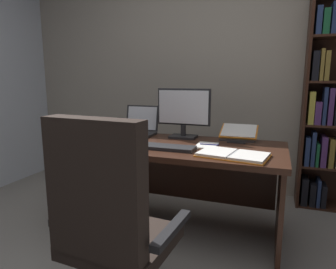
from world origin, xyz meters
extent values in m
cube|color=#A89E8E|center=(0.00, 1.97, 1.38)|extent=(5.02, 0.12, 2.75)
cube|color=#381E14|center=(-0.09, 0.81, 0.69)|extent=(1.71, 0.79, 0.04)
cube|color=#381E14|center=(-0.91, 0.81, 0.34)|extent=(0.03, 0.73, 0.67)
cube|color=#381E14|center=(0.73, 0.81, 0.34)|extent=(0.03, 0.73, 0.67)
cube|color=#381E14|center=(-0.09, 1.18, 0.37)|extent=(1.59, 0.03, 0.47)
cube|color=#381E14|center=(0.91, 1.75, 0.99)|extent=(0.02, 0.28, 1.97)
cube|color=black|center=(0.97, 1.72, 0.15)|extent=(0.06, 0.20, 0.26)
cube|color=black|center=(1.04, 1.72, 0.13)|extent=(0.05, 0.21, 0.21)
cube|color=navy|center=(1.09, 1.72, 0.15)|extent=(0.03, 0.21, 0.25)
cube|color=black|center=(1.13, 1.71, 0.13)|extent=(0.04, 0.19, 0.21)
cube|color=navy|center=(0.96, 1.69, 0.55)|extent=(0.04, 0.16, 0.27)
cube|color=navy|center=(1.01, 1.70, 0.57)|extent=(0.03, 0.17, 0.32)
cube|color=#195633|center=(1.05, 1.71, 0.52)|extent=(0.03, 0.18, 0.21)
cube|color=#512D66|center=(1.10, 1.73, 0.55)|extent=(0.05, 0.22, 0.28)
cube|color=olive|center=(1.16, 1.70, 0.54)|extent=(0.04, 0.16, 0.26)
cube|color=gold|center=(0.96, 1.73, 0.95)|extent=(0.05, 0.22, 0.29)
cube|color=#512D66|center=(1.02, 1.71, 0.90)|extent=(0.05, 0.18, 0.20)
cube|color=navy|center=(1.07, 1.69, 0.97)|extent=(0.03, 0.16, 0.33)
cube|color=#512D66|center=(1.12, 1.71, 0.97)|extent=(0.04, 0.20, 0.33)
cube|color=black|center=(0.97, 1.71, 1.32)|extent=(0.05, 0.18, 0.26)
cube|color=olive|center=(1.02, 1.70, 1.33)|extent=(0.03, 0.18, 0.27)
cube|color=olive|center=(1.06, 1.72, 1.32)|extent=(0.04, 0.21, 0.25)
cube|color=navy|center=(0.96, 1.70, 1.70)|extent=(0.04, 0.18, 0.23)
cube|color=#195633|center=(1.02, 1.72, 1.69)|extent=(0.05, 0.21, 0.21)
cube|color=navy|center=(1.08, 1.71, 1.71)|extent=(0.05, 0.20, 0.26)
cube|color=#2D231E|center=(-0.05, -0.06, 0.39)|extent=(0.53, 0.51, 0.07)
cube|color=#2D231E|center=(-0.06, -0.26, 0.74)|extent=(0.48, 0.13, 0.63)
cube|color=#232326|center=(-0.32, -0.04, 0.51)|extent=(0.08, 0.39, 0.04)
cube|color=#232326|center=(0.23, -0.08, 0.51)|extent=(0.08, 0.39, 0.04)
cube|color=#232326|center=(-0.06, 1.08, 0.72)|extent=(0.22, 0.16, 0.02)
cylinder|color=#232326|center=(-0.06, 1.08, 0.78)|extent=(0.04, 0.04, 0.09)
cube|color=#232326|center=(-0.06, 1.09, 0.98)|extent=(0.46, 0.02, 0.31)
cube|color=white|center=(-0.06, 1.07, 0.98)|extent=(0.43, 0.00, 0.28)
cube|color=#232326|center=(-0.49, 1.04, 0.73)|extent=(0.32, 0.24, 0.02)
cube|color=#2D2D30|center=(-0.49, 1.02, 0.74)|extent=(0.27, 0.13, 0.00)
cube|color=#232326|center=(-0.49, 1.19, 0.85)|extent=(0.32, 0.05, 0.23)
cube|color=white|center=(-0.49, 1.18, 0.85)|extent=(0.29, 0.04, 0.21)
cube|color=#232326|center=(-0.06, 0.65, 0.73)|extent=(0.42, 0.15, 0.02)
ellipsoid|color=#232326|center=(-0.36, 0.65, 0.73)|extent=(0.06, 0.10, 0.04)
cube|color=#232326|center=(0.39, 1.06, 0.72)|extent=(0.14, 0.12, 0.01)
cube|color=#232326|center=(0.39, 1.01, 0.73)|extent=(0.27, 0.01, 0.01)
cube|color=orange|center=(0.39, 1.17, 0.78)|extent=(0.30, 0.22, 0.09)
cube|color=white|center=(0.39, 1.16, 0.79)|extent=(0.27, 0.20, 0.08)
cube|color=orange|center=(0.31, 0.62, 0.72)|extent=(0.26, 0.30, 0.01)
cube|color=orange|center=(0.53, 0.58, 0.72)|extent=(0.26, 0.30, 0.01)
cube|color=white|center=(0.31, 0.62, 0.73)|extent=(0.24, 0.28, 0.02)
cube|color=white|center=(0.53, 0.58, 0.73)|extent=(0.24, 0.28, 0.02)
cylinder|color=#B7B7BC|center=(0.42, 0.60, 0.73)|extent=(0.06, 0.24, 0.02)
cube|color=white|center=(0.19, 0.84, 0.72)|extent=(0.15, 0.21, 0.01)
cylinder|color=navy|center=(0.21, 0.84, 0.73)|extent=(0.14, 0.01, 0.01)
cylinder|color=maroon|center=(-0.82, 0.84, 0.76)|extent=(0.09, 0.09, 0.10)
camera|label=1|loc=(0.66, -1.32, 1.22)|focal=32.14mm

